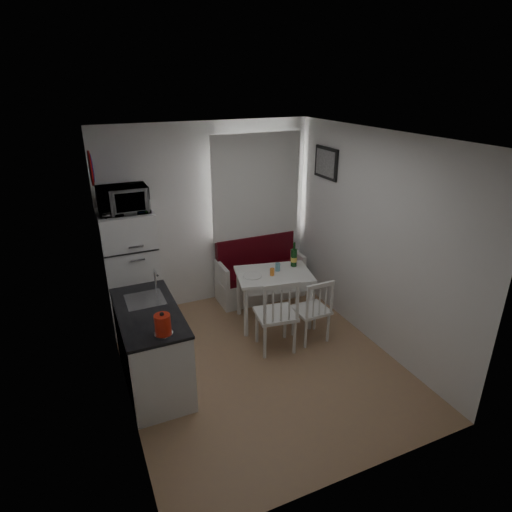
{
  "coord_description": "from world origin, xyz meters",
  "views": [
    {
      "loc": [
        -1.73,
        -3.81,
        3.12
      ],
      "look_at": [
        0.18,
        0.5,
        1.14
      ],
      "focal_mm": 30.0,
      "sensor_mm": 36.0,
      "label": 1
    }
  ],
  "objects_px": {
    "microwave": "(123,200)",
    "kettle": "(163,325)",
    "chair_left": "(280,308)",
    "fridge": "(131,272)",
    "wine_bottle": "(294,254)",
    "dining_table": "(274,279)",
    "bench": "(260,278)",
    "chair_right": "(315,305)",
    "kitchen_counter": "(152,346)"
  },
  "relations": [
    {
      "from": "bench",
      "to": "chair_left",
      "type": "bearing_deg",
      "value": -105.18
    },
    {
      "from": "kitchen_counter",
      "to": "bench",
      "type": "bearing_deg",
      "value": 35.67
    },
    {
      "from": "microwave",
      "to": "fridge",
      "type": "bearing_deg",
      "value": 90.0
    },
    {
      "from": "dining_table",
      "to": "chair_left",
      "type": "bearing_deg",
      "value": -97.96
    },
    {
      "from": "chair_right",
      "to": "fridge",
      "type": "relative_size",
      "value": 0.29
    },
    {
      "from": "microwave",
      "to": "dining_table",
      "type": "bearing_deg",
      "value": -18.69
    },
    {
      "from": "kitchen_counter",
      "to": "fridge",
      "type": "height_order",
      "value": "fridge"
    },
    {
      "from": "dining_table",
      "to": "microwave",
      "type": "bearing_deg",
      "value": 173.78
    },
    {
      "from": "kettle",
      "to": "microwave",
      "type": "bearing_deg",
      "value": 90.99
    },
    {
      "from": "fridge",
      "to": "bench",
      "type": "bearing_deg",
      "value": 3.38
    },
    {
      "from": "microwave",
      "to": "kettle",
      "type": "distance_m",
      "value": 1.89
    },
    {
      "from": "dining_table",
      "to": "wine_bottle",
      "type": "relative_size",
      "value": 3.22
    },
    {
      "from": "dining_table",
      "to": "chair_right",
      "type": "distance_m",
      "value": 0.71
    },
    {
      "from": "chair_left",
      "to": "kitchen_counter",
      "type": "bearing_deg",
      "value": -173.9
    },
    {
      "from": "chair_right",
      "to": "chair_left",
      "type": "bearing_deg",
      "value": -179.75
    },
    {
      "from": "dining_table",
      "to": "chair_left",
      "type": "relative_size",
      "value": 2.09
    },
    {
      "from": "fridge",
      "to": "chair_right",
      "type": "bearing_deg",
      "value": -33.15
    },
    {
      "from": "fridge",
      "to": "wine_bottle",
      "type": "bearing_deg",
      "value": -14.44
    },
    {
      "from": "dining_table",
      "to": "kettle",
      "type": "height_order",
      "value": "kettle"
    },
    {
      "from": "fridge",
      "to": "wine_bottle",
      "type": "distance_m",
      "value": 2.15
    },
    {
      "from": "kettle",
      "to": "chair_left",
      "type": "bearing_deg",
      "value": 18.03
    },
    {
      "from": "bench",
      "to": "dining_table",
      "type": "bearing_deg",
      "value": -100.23
    },
    {
      "from": "bench",
      "to": "wine_bottle",
      "type": "distance_m",
      "value": 0.9
    },
    {
      "from": "chair_left",
      "to": "kettle",
      "type": "bearing_deg",
      "value": -153.48
    },
    {
      "from": "kitchen_counter",
      "to": "microwave",
      "type": "distance_m",
      "value": 1.78
    },
    {
      "from": "chair_left",
      "to": "microwave",
      "type": "relative_size",
      "value": 0.91
    },
    {
      "from": "bench",
      "to": "dining_table",
      "type": "relative_size",
      "value": 1.19
    },
    {
      "from": "bench",
      "to": "kettle",
      "type": "xyz_separation_m",
      "value": [
        -1.84,
        -1.89,
        0.71
      ]
    },
    {
      "from": "bench",
      "to": "wine_bottle",
      "type": "relative_size",
      "value": 3.82
    },
    {
      "from": "chair_left",
      "to": "microwave",
      "type": "xyz_separation_m",
      "value": [
        -1.48,
        1.26,
        1.17
      ]
    },
    {
      "from": "kitchen_counter",
      "to": "kettle",
      "type": "xyz_separation_m",
      "value": [
        0.05,
        -0.54,
        0.56
      ]
    },
    {
      "from": "chair_left",
      "to": "wine_bottle",
      "type": "distance_m",
      "value": 1.02
    },
    {
      "from": "chair_right",
      "to": "kettle",
      "type": "bearing_deg",
      "value": -167.19
    },
    {
      "from": "dining_table",
      "to": "microwave",
      "type": "distance_m",
      "value": 2.15
    },
    {
      "from": "dining_table",
      "to": "wine_bottle",
      "type": "height_order",
      "value": "wine_bottle"
    },
    {
      "from": "kitchen_counter",
      "to": "wine_bottle",
      "type": "distance_m",
      "value": 2.26
    },
    {
      "from": "kitchen_counter",
      "to": "kettle",
      "type": "relative_size",
      "value": 5.53
    },
    {
      "from": "chair_right",
      "to": "dining_table",
      "type": "bearing_deg",
      "value": 109.65
    },
    {
      "from": "kettle",
      "to": "kitchen_counter",
      "type": "bearing_deg",
      "value": 95.28
    },
    {
      "from": "microwave",
      "to": "chair_right",
      "type": "bearing_deg",
      "value": -32.13
    },
    {
      "from": "bench",
      "to": "wine_bottle",
      "type": "height_order",
      "value": "wine_bottle"
    },
    {
      "from": "chair_left",
      "to": "chair_right",
      "type": "bearing_deg",
      "value": 9.87
    },
    {
      "from": "chair_right",
      "to": "microwave",
      "type": "height_order",
      "value": "microwave"
    },
    {
      "from": "bench",
      "to": "kettle",
      "type": "distance_m",
      "value": 2.73
    },
    {
      "from": "wine_bottle",
      "to": "chair_right",
      "type": "bearing_deg",
      "value": -97.51
    },
    {
      "from": "kitchen_counter",
      "to": "chair_right",
      "type": "distance_m",
      "value": 2.0
    },
    {
      "from": "fridge",
      "to": "microwave",
      "type": "bearing_deg",
      "value": -90.0
    },
    {
      "from": "chair_left",
      "to": "bench",
      "type": "bearing_deg",
      "value": 83.31
    },
    {
      "from": "bench",
      "to": "fridge",
      "type": "height_order",
      "value": "fridge"
    },
    {
      "from": "kitchen_counter",
      "to": "bench",
      "type": "height_order",
      "value": "kitchen_counter"
    }
  ]
}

